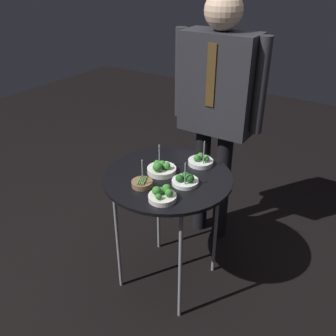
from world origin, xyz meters
TOP-DOWN VIEW (x-y plane):
  - ground_plane at (0.00, 0.00)m, footprint 8.00×8.00m
  - serving_cart at (0.00, 0.00)m, footprint 0.71×0.71m
  - bowl_broccoli_back_right at (0.12, -0.02)m, footprint 0.14×0.14m
  - bowl_broccoli_front_right at (-0.05, 0.01)m, footprint 0.16×0.16m
  - bowl_broccoli_back_left at (0.10, -0.21)m, footprint 0.14×0.14m
  - bowl_asparagus_mid_left at (-0.06, -0.16)m, footprint 0.11×0.11m
  - bowl_broccoli_mid_right at (0.09, 0.22)m, footprint 0.14×0.14m
  - waiter_figure at (-0.00, 0.58)m, footprint 0.61×0.23m

SIDE VIEW (x-z plane):
  - ground_plane at x=0.00m, z-range 0.00..0.00m
  - serving_cart at x=0.00m, z-range 0.33..1.08m
  - bowl_asparagus_mid_left at x=-0.06m, z-range 0.69..0.86m
  - bowl_broccoli_mid_right at x=0.09m, z-range 0.70..0.86m
  - bowl_broccoli_back_right at x=0.12m, z-range 0.71..0.85m
  - bowl_broccoli_back_left at x=0.10m, z-range 0.75..0.82m
  - bowl_broccoli_front_right at x=-0.05m, z-range 0.71..0.86m
  - waiter_figure at x=0.00m, z-range 0.22..1.88m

